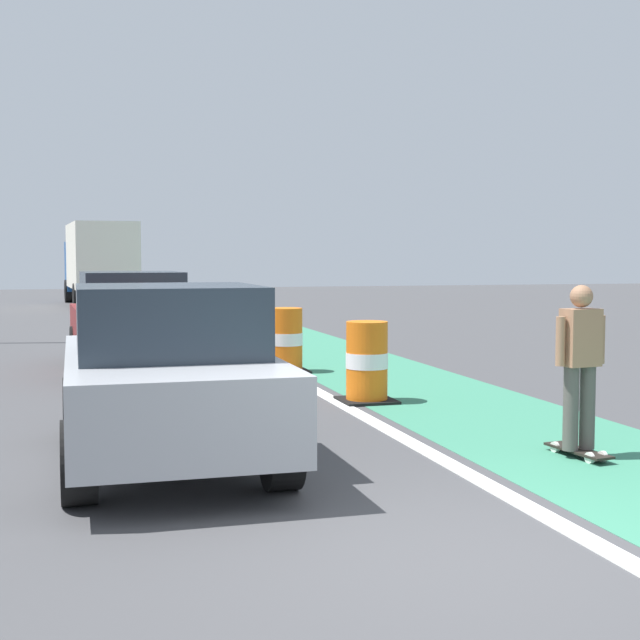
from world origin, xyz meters
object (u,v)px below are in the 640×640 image
parked_sedan_second (131,322)px  traffic_barrel_mid (286,341)px  parked_sedan_nearest (167,377)px  traffic_barrel_front (367,363)px  skateboarder_on_lane (580,365)px  delivery_truck_down_block (99,259)px

parked_sedan_second → traffic_barrel_mid: parked_sedan_second is taller
parked_sedan_nearest → parked_sedan_second: same height
parked_sedan_second → traffic_barrel_mid: bearing=-21.9°
parked_sedan_second → traffic_barrel_mid: (2.51, -1.01, -0.30)m
parked_sedan_nearest → traffic_barrel_front: 4.14m
skateboarder_on_lane → parked_sedan_second: 8.85m
skateboarder_on_lane → traffic_barrel_front: bearing=104.2°
skateboarder_on_lane → traffic_barrel_front: 3.83m
delivery_truck_down_block → traffic_barrel_mid: bearing=-83.7°
traffic_barrel_mid → delivery_truck_down_block: (-2.41, 21.86, 1.31)m
skateboarder_on_lane → delivery_truck_down_block: delivery_truck_down_block is taller
skateboarder_on_lane → delivery_truck_down_block: size_ratio=0.22×
parked_sedan_nearest → traffic_barrel_front: size_ratio=3.76×
skateboarder_on_lane → traffic_barrel_front: skateboarder_on_lane is taller
delivery_truck_down_block → parked_sedan_second: bearing=-90.3°
skateboarder_on_lane → traffic_barrel_front: size_ratio=1.55×
traffic_barrel_mid → parked_sedan_second: bearing=158.1°
traffic_barrel_front → delivery_truck_down_block: delivery_truck_down_block is taller
parked_sedan_second → parked_sedan_nearest: bearing=-91.0°
skateboarder_on_lane → parked_sedan_nearest: bearing=168.1°
skateboarder_on_lane → parked_sedan_nearest: 3.98m
parked_sedan_second → delivery_truck_down_block: bearing=89.7°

